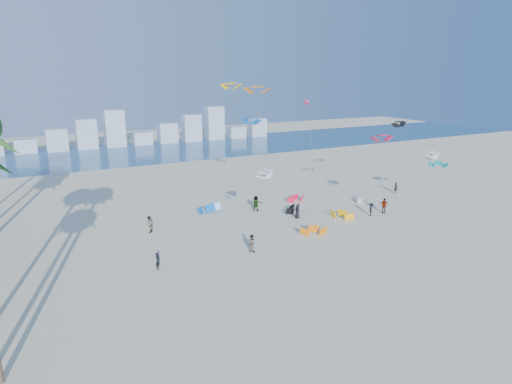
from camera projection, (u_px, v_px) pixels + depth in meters
name	position (u px, v px, depth m)	size (l,w,h in m)	color
ground	(324.00, 309.00, 31.39)	(220.00, 220.00, 0.00)	beige
ocean	(119.00, 154.00, 92.73)	(220.00, 220.00, 0.00)	navy
kitesurfer_near	(158.00, 261.00, 37.56)	(0.55, 0.36, 1.52)	black
kitesurfer_mid	(252.00, 243.00, 41.33)	(0.83, 0.64, 1.70)	gray
kitesurfers_far	(292.00, 208.00, 52.09)	(35.75, 9.47, 1.90)	black
grounded_kites	(289.00, 211.00, 52.37)	(22.03, 13.67, 1.06)	orange
flying_kites	(307.00, 118.00, 52.08)	(30.67, 30.10, 15.72)	silver
distant_skyline	(103.00, 134.00, 99.91)	(85.00, 3.00, 8.40)	#9EADBF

